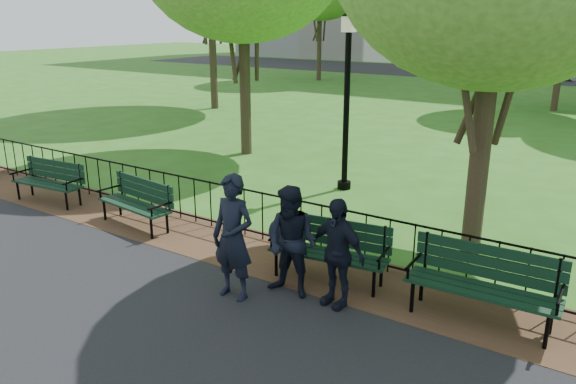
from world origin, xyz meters
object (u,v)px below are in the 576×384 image
Objects in this scene: person_mid at (292,242)px; person_right at (336,252)px; person_left at (233,237)px; lamppost at (347,95)px; taxi at (489,63)px; park_bench_left_a at (138,198)px; park_bench_right_a at (484,277)px; park_bench_main at (308,239)px; park_bench_left_b at (50,177)px.

person_right is (0.65, 0.10, -0.03)m from person_mid.
person_right is at bearing 22.56° from person_left.
lamppost is at bearing 127.74° from person_right.
person_left reaches higher than taxi.
lamppost reaches higher than taxi.
person_right is (1.30, 0.59, -0.13)m from person_left.
park_bench_right_a is (6.37, 0.07, 0.06)m from park_bench_left_a.
park_bench_left_a is at bearing 178.60° from park_bench_right_a.
person_right is at bearing 6.71° from person_mid.
lamppost is at bearing 108.06° from person_mid.
park_bench_left_a is at bearing 157.86° from person_left.
person_right is at bearing -160.74° from park_bench_right_a.
person_right is (-1.78, -0.70, 0.16)m from park_bench_right_a.
person_left reaches higher than park_bench_main.
park_bench_main is 1.20× the size of person_right.
park_bench_right_a is at bearing 7.56° from park_bench_left_a.
park_bench_right_a is 34.53m from taxi.
person_left reaches higher than park_bench_left_a.
person_left is at bearing -123.86° from park_bench_main.
park_bench_left_a is at bearing -4.72° from park_bench_left_b.
person_mid is (6.59, -0.68, 0.26)m from park_bench_left_b.
person_mid is at bearing -160.33° from person_right.
lamppost is 5.77m from person_left.
person_right reaches higher than taxi.
person_right reaches higher than park_bench_left_b.
park_bench_left_a is at bearing -177.00° from person_right.
person_mid is 0.66m from person_right.
person_mid reaches higher than person_right.
park_bench_left_b is at bearing 171.70° from park_bench_main.
person_left is 1.43m from person_right.
person_left is 0.42× the size of taxi.
park_bench_main reaches higher than park_bench_left_a.
park_bench_left_a is 0.45× the size of lamppost.
park_bench_right_a is at bearing 20.76° from person_left.
person_left reaches higher than person_mid.
lamppost is (4.73, 4.33, 1.59)m from park_bench_left_b.
park_bench_main reaches higher than park_bench_left_b.
park_bench_main is at bearing 98.09° from person_mid.
park_bench_right_a reaches higher than park_bench_main.
park_bench_right_a is (9.02, 0.12, 0.07)m from park_bench_left_b.
person_mid is (0.65, 0.49, -0.09)m from person_left.
taxi is at bearing 83.93° from park_bench_left_b.
person_mid is (-2.43, -0.80, 0.19)m from park_bench_right_a.
park_bench_right_a is at bearing -44.52° from lamppost.
person_mid reaches higher than park_bench_right_a.
person_mid is at bearing -87.32° from park_bench_main.
park_bench_left_a is 6.37m from park_bench_right_a.
park_bench_right_a is 1.21× the size of person_mid.
park_bench_main is 1.15× the size of person_mid.
park_bench_left_b is (-6.48, 0.07, -0.08)m from park_bench_main.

